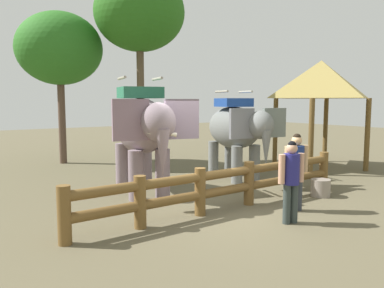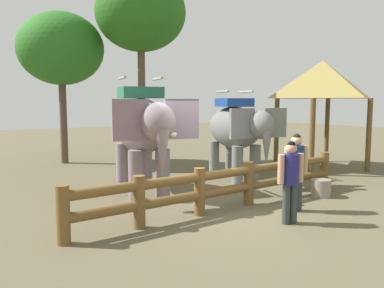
{
  "view_description": "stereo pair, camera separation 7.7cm",
  "coord_description": "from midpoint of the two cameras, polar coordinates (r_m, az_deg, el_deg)",
  "views": [
    {
      "loc": [
        -5.61,
        -6.73,
        2.49
      ],
      "look_at": [
        0.0,
        1.46,
        1.4
      ],
      "focal_mm": 36.5,
      "sensor_mm": 36.0,
      "label": 1
    },
    {
      "loc": [
        -5.55,
        -6.77,
        2.49
      ],
      "look_at": [
        0.0,
        1.46,
        1.4
      ],
      "focal_mm": 36.5,
      "sensor_mm": 36.0,
      "label": 2
    }
  ],
  "objects": [
    {
      "name": "elephant_center",
      "position": [
        12.46,
        6.38,
        2.08
      ],
      "size": [
        1.97,
        3.36,
        2.83
      ],
      "color": "slate",
      "rests_on": "ground"
    },
    {
      "name": "log_fence",
      "position": [
        9.02,
        4.71,
        -5.83
      ],
      "size": [
        7.68,
        0.51,
        1.05
      ],
      "color": "brown",
      "rests_on": "ground"
    },
    {
      "name": "tourist_woman_in_black",
      "position": [
        8.17,
        14.03,
        -4.56
      ],
      "size": [
        0.59,
        0.39,
        1.7
      ],
      "color": "#303A38",
      "rests_on": "ground"
    },
    {
      "name": "tree_far_left",
      "position": [
        16.58,
        -18.93,
        12.97
      ],
      "size": [
        3.33,
        3.33,
        5.96
      ],
      "color": "brown",
      "rests_on": "ground"
    },
    {
      "name": "ground_plane",
      "position": [
        9.1,
        5.02,
        -9.63
      ],
      "size": [
        60.0,
        60.0,
        0.0
      ],
      "primitive_type": "plane",
      "color": "brown"
    },
    {
      "name": "thatched_shelter",
      "position": [
        15.33,
        18.17,
        8.78
      ],
      "size": [
        3.92,
        3.92,
        3.98
      ],
      "color": "brown",
      "rests_on": "ground"
    },
    {
      "name": "tourist_man_in_blue",
      "position": [
        9.12,
        14.73,
        -3.19
      ],
      "size": [
        0.62,
        0.4,
        1.77
      ],
      "color": "#32373F",
      "rests_on": "ground"
    },
    {
      "name": "feed_bucket",
      "position": [
        10.84,
        18.08,
        -6.1
      ],
      "size": [
        0.5,
        0.5,
        0.45
      ],
      "color": "gray",
      "rests_on": "ground"
    },
    {
      "name": "tree_back_center",
      "position": [
        15.95,
        -7.82,
        18.37
      ],
      "size": [
        3.49,
        3.49,
        7.37
      ],
      "color": "brown",
      "rests_on": "ground"
    },
    {
      "name": "elephant_near_left",
      "position": [
        10.47,
        -7.42,
        2.23
      ],
      "size": [
        2.32,
        3.74,
        3.14
      ],
      "color": "gray",
      "rests_on": "ground"
    }
  ]
}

